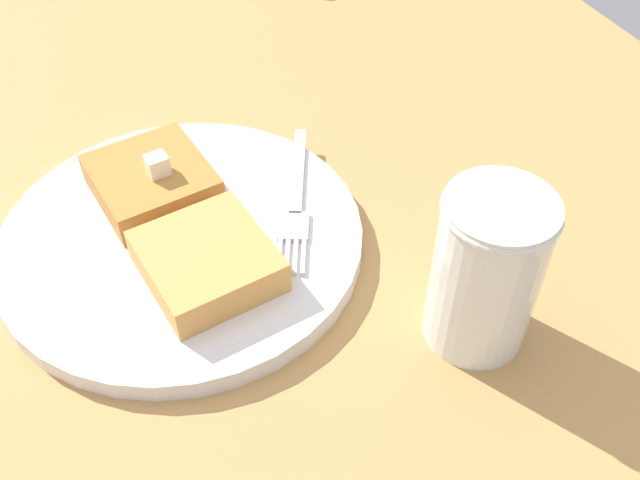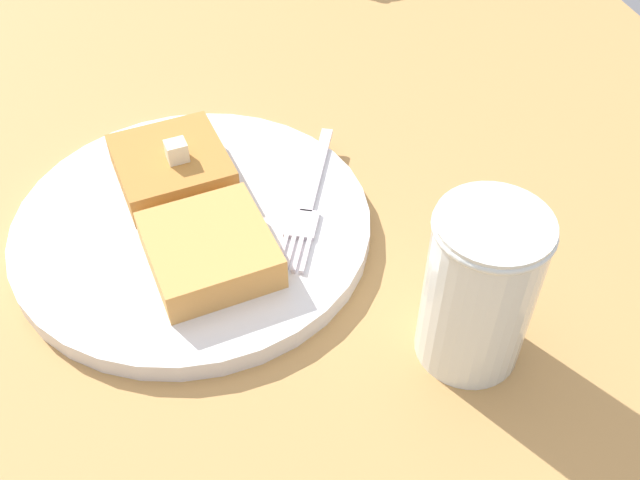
# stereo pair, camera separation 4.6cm
# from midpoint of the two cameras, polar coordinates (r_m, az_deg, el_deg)

# --- Properties ---
(table_surface) EXTENTS (1.15, 1.15, 0.03)m
(table_surface) POSITION_cam_midpoint_polar(r_m,az_deg,el_deg) (0.56, -20.87, -1.80)
(table_surface) COLOR #B5854A
(table_surface) RESTS_ON ground
(plate) EXTENTS (0.26, 0.26, 0.02)m
(plate) POSITION_cam_midpoint_polar(r_m,az_deg,el_deg) (0.53, -13.48, 0.04)
(plate) COLOR silver
(plate) RESTS_ON table_surface
(toast_slice_left) EXTENTS (0.10, 0.09, 0.03)m
(toast_slice_left) POSITION_cam_midpoint_polar(r_m,az_deg,el_deg) (0.55, -15.66, 4.43)
(toast_slice_left) COLOR #B57835
(toast_slice_left) RESTS_ON plate
(toast_slice_middle) EXTENTS (0.10, 0.09, 0.03)m
(toast_slice_middle) POSITION_cam_midpoint_polar(r_m,az_deg,el_deg) (0.48, -11.73, -1.81)
(toast_slice_middle) COLOR #D4964D
(toast_slice_middle) RESTS_ON plate
(butter_pat_primary) EXTENTS (0.02, 0.02, 0.02)m
(butter_pat_primary) POSITION_cam_midpoint_polar(r_m,az_deg,el_deg) (0.53, -15.34, 5.70)
(butter_pat_primary) COLOR #F4E8C7
(butter_pat_primary) RESTS_ON toast_slice_left
(fork) EXTENTS (0.15, 0.08, 0.00)m
(fork) POSITION_cam_midpoint_polar(r_m,az_deg,el_deg) (0.53, -4.52, 2.75)
(fork) COLOR silver
(fork) RESTS_ON plate
(syrup_jar) EXTENTS (0.07, 0.07, 0.11)m
(syrup_jar) POSITION_cam_midpoint_polar(r_m,az_deg,el_deg) (0.43, 10.17, -2.99)
(syrup_jar) COLOR #55250E
(syrup_jar) RESTS_ON table_surface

